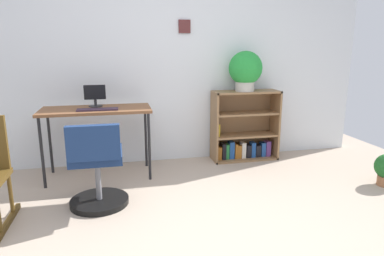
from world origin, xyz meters
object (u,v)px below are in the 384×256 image
object	(u,v)px
monitor	(95,96)
bookshelf_low	(243,130)
office_chair	(97,170)
potted_plant_on_shelf	(245,70)
keyboard	(98,109)
desk	(96,114)

from	to	relation	value
monitor	bookshelf_low	xyz separation A→B (m)	(1.77, 0.15, -0.50)
office_chair	potted_plant_on_shelf	xyz separation A→B (m)	(1.72, 0.98, 0.79)
potted_plant_on_shelf	monitor	bearing A→B (deg)	-176.96
office_chair	potted_plant_on_shelf	bearing A→B (deg)	29.61
office_chair	monitor	bearing A→B (deg)	92.11
monitor	potted_plant_on_shelf	xyz separation A→B (m)	(1.75, 0.09, 0.25)
monitor	bookshelf_low	bearing A→B (deg)	4.76
keyboard	bookshelf_low	distance (m)	1.82
monitor	office_chair	size ratio (longest dim) A/B	0.30
desk	potted_plant_on_shelf	world-z (taller)	potted_plant_on_shelf
keyboard	potted_plant_on_shelf	bearing A→B (deg)	10.66
keyboard	desk	bearing A→B (deg)	101.06
keyboard	office_chair	world-z (taller)	office_chair
potted_plant_on_shelf	office_chair	bearing A→B (deg)	-150.39
monitor	potted_plant_on_shelf	distance (m)	1.77
bookshelf_low	desk	bearing A→B (deg)	-171.65
desk	monitor	xyz separation A→B (m)	(-0.01, 0.11, 0.18)
keyboard	office_chair	size ratio (longest dim) A/B	0.52
desk	bookshelf_low	world-z (taller)	bookshelf_low
keyboard	office_chair	xyz separation A→B (m)	(0.00, -0.65, -0.42)
office_chair	bookshelf_low	bearing A→B (deg)	30.68
keyboard	potted_plant_on_shelf	size ratio (longest dim) A/B	0.86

